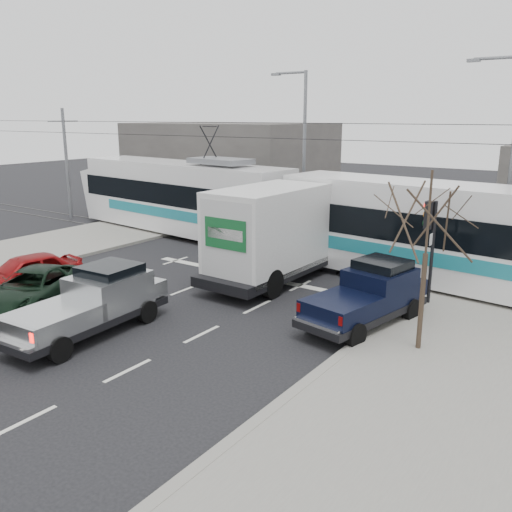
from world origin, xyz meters
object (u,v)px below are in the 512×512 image
Objects in this scene: bare_tree at (428,221)px; box_truck at (277,234)px; street_lamp_near at (509,149)px; street_lamp_far at (302,141)px; navy_pickup at (370,295)px; silver_pickup at (95,301)px; green_car at (33,288)px; red_car at (25,273)px; tram at (290,212)px; traffic_signal at (430,230)px.

bare_tree is 8.24m from box_truck.
street_lamp_near is at bearing 50.17° from box_truck.
street_lamp_far is 16.20m from navy_pickup.
bare_tree is at bearing 22.14° from silver_pickup.
green_car is (-3.65, 0.27, -0.32)m from silver_pickup.
street_lamp_near reaches higher than bare_tree.
red_car is (-12.12, -4.31, -0.28)m from navy_pickup.
box_truck is 5.72m from navy_pickup.
red_car reaches higher than green_car.
green_car is at bearing -92.11° from street_lamp_far.
street_lamp_near is at bearing 91.41° from navy_pickup.
street_lamp_near is 1.78× the size of navy_pickup.
green_car is 1.12× the size of red_car.
street_lamp_near is at bearing 58.29° from silver_pickup.
street_lamp_far is at bearing 139.54° from navy_pickup.
box_truck reaches higher than navy_pickup.
red_car is at bearing -167.70° from bare_tree.
tram is at bearing -63.89° from street_lamp_far.
tram is 6.94× the size of red_car.
street_lamp_far is at bearing 96.41° from silver_pickup.
street_lamp_far is at bearing 131.12° from bare_tree.
traffic_signal is 0.46× the size of box_truck.
tram reaches higher than green_car.
street_lamp_far reaches higher than silver_pickup.
tram is at bearing -153.81° from street_lamp_near.
red_car is at bearing -133.56° from street_lamp_near.
tram is (-8.76, 7.33, -1.67)m from bare_tree.
navy_pickup reaches higher than green_car.
street_lamp_far reaches higher than bare_tree.
navy_pickup is at bearing -108.20° from traffic_signal.
red_car is at bearing -149.32° from navy_pickup.
red_car is (-14.16, -3.09, -3.07)m from bare_tree.
traffic_signal is 0.40× the size of street_lamp_far.
tram is (3.02, -6.17, -2.99)m from street_lamp_far.
tram is at bearing 47.63° from green_car.
traffic_signal is 13.94m from green_car.
traffic_signal is 14.97m from red_car.
navy_pickup is 12.87m from red_car.
traffic_signal is 8.35m from tram.
red_car is at bearing -151.47° from traffic_signal.
tram reaches higher than bare_tree.
red_car is at bearing 165.39° from silver_pickup.
red_car is (-5.40, -10.42, -1.40)m from tram.
navy_pickup is 1.06× the size of green_car.
box_truck is at bearing 152.68° from bare_tree.
navy_pickup is (9.75, -12.28, -4.11)m from street_lamp_far.
navy_pickup is at bearing 149.04° from bare_tree.
tram is (-7.63, 3.33, -0.61)m from traffic_signal.
bare_tree is at bearing -25.97° from box_truck.
bare_tree reaches higher than box_truck.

